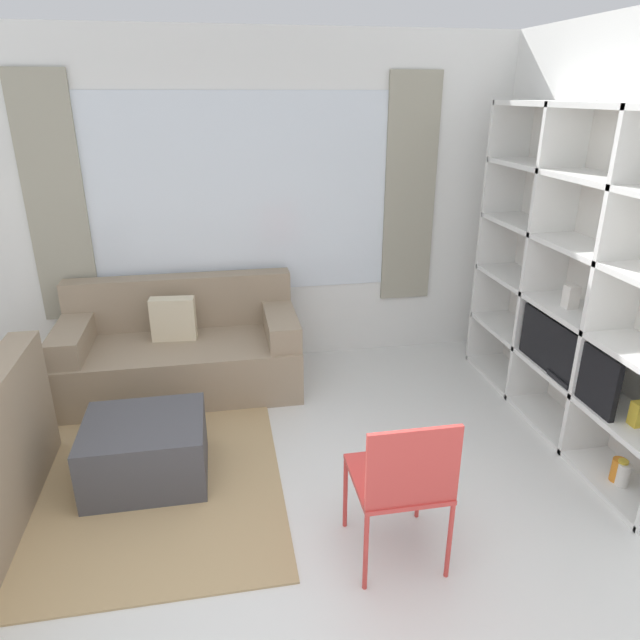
% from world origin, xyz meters
% --- Properties ---
extents(ground_plane, '(16.00, 16.00, 0.00)m').
position_xyz_m(ground_plane, '(0.00, 0.00, 0.00)').
color(ground_plane, silver).
extents(wall_back, '(5.75, 0.11, 2.70)m').
position_xyz_m(wall_back, '(0.00, 2.94, 1.36)').
color(wall_back, white).
rests_on(wall_back, ground_plane).
extents(wall_right, '(0.07, 4.11, 2.70)m').
position_xyz_m(wall_right, '(2.31, 1.45, 1.35)').
color(wall_right, white).
rests_on(wall_right, ground_plane).
extents(area_rug, '(2.08, 2.28, 0.01)m').
position_xyz_m(area_rug, '(-0.97, 1.43, 0.01)').
color(area_rug, tan).
rests_on(area_rug, ground_plane).
extents(shelving_unit, '(0.36, 2.26, 2.18)m').
position_xyz_m(shelving_unit, '(2.13, 1.40, 1.07)').
color(shelving_unit, silver).
rests_on(shelving_unit, ground_plane).
extents(couch_main, '(1.81, 0.86, 0.85)m').
position_xyz_m(couch_main, '(-0.55, 2.47, 0.31)').
color(couch_main, gray).
rests_on(couch_main, ground_plane).
extents(ottoman, '(0.71, 0.62, 0.40)m').
position_xyz_m(ottoman, '(-0.73, 1.27, 0.20)').
color(ottoman, '#47474C').
rests_on(ottoman, ground_plane).
extents(folding_chair, '(0.44, 0.46, 0.86)m').
position_xyz_m(folding_chair, '(0.58, 0.34, 0.52)').
color(folding_chair, '#CC3D38').
rests_on(folding_chair, ground_plane).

